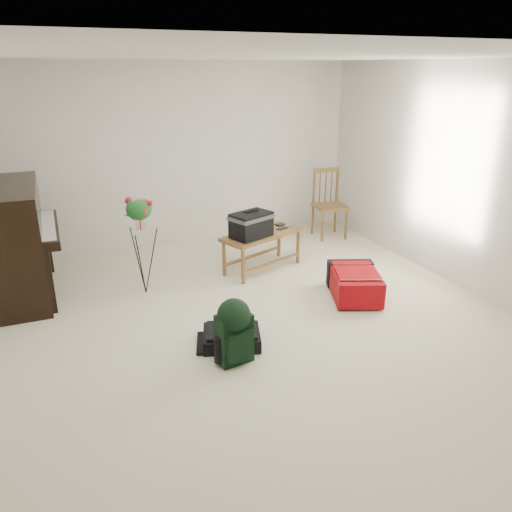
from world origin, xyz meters
name	(u,v)px	position (x,y,z in m)	size (l,w,h in m)	color
floor	(259,321)	(0.00, 0.00, 0.00)	(5.00, 5.50, 0.01)	beige
ceiling	(260,56)	(0.00, 0.00, 2.50)	(5.00, 5.50, 0.01)	white
wall_back	(184,155)	(0.00, 2.75, 1.25)	(5.00, 0.04, 2.50)	beige
wall_right	(468,179)	(2.50, 0.00, 1.25)	(0.04, 5.50, 2.50)	beige
piano	(19,244)	(-2.19, 1.60, 0.60)	(0.71, 1.50, 1.25)	black
bench	(252,227)	(0.43, 1.25, 0.59)	(1.16, 0.79, 0.83)	brown
dining_chair	(329,204)	(2.01, 2.12, 0.49)	(0.48, 0.48, 1.01)	brown
red_suitcase	(352,281)	(1.20, 0.17, 0.17)	(0.72, 0.88, 0.32)	#A60707
black_duffel	(231,336)	(-0.41, -0.31, 0.08)	(0.62, 0.55, 0.22)	black
green_backpack	(234,328)	(-0.48, -0.60, 0.33)	(0.32, 0.30, 0.59)	black
flower_stand	(142,246)	(-0.93, 1.12, 0.56)	(0.36, 0.36, 1.14)	black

